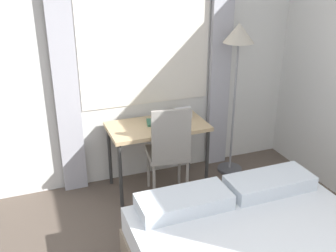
{
  "coord_description": "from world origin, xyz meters",
  "views": [
    {
      "loc": [
        -1.07,
        -0.68,
        2.28
      ],
      "look_at": [
        0.1,
        2.41,
        0.87
      ],
      "focal_mm": 42.0,
      "sensor_mm": 36.0,
      "label": 1
    }
  ],
  "objects_px": {
    "desk": "(158,131)",
    "telephone": "(183,113)",
    "desk_chair": "(169,148)",
    "book": "(159,122)",
    "standing_lamp": "(238,51)"
  },
  "relations": [
    {
      "from": "standing_lamp",
      "to": "desk_chair",
      "type": "bearing_deg",
      "value": -162.6
    },
    {
      "from": "desk_chair",
      "to": "book",
      "type": "height_order",
      "value": "desk_chair"
    },
    {
      "from": "desk",
      "to": "standing_lamp",
      "type": "relative_size",
      "value": 0.6
    },
    {
      "from": "standing_lamp",
      "to": "book",
      "type": "relative_size",
      "value": 6.17
    },
    {
      "from": "book",
      "to": "telephone",
      "type": "bearing_deg",
      "value": 15.68
    },
    {
      "from": "desk_chair",
      "to": "telephone",
      "type": "distance_m",
      "value": 0.51
    },
    {
      "from": "standing_lamp",
      "to": "telephone",
      "type": "distance_m",
      "value": 0.86
    },
    {
      "from": "telephone",
      "to": "standing_lamp",
      "type": "bearing_deg",
      "value": -8.73
    },
    {
      "from": "standing_lamp",
      "to": "book",
      "type": "bearing_deg",
      "value": 179.87
    },
    {
      "from": "desk",
      "to": "telephone",
      "type": "bearing_deg",
      "value": 20.01
    },
    {
      "from": "telephone",
      "to": "desk",
      "type": "bearing_deg",
      "value": -159.99
    },
    {
      "from": "desk",
      "to": "standing_lamp",
      "type": "height_order",
      "value": "standing_lamp"
    },
    {
      "from": "desk_chair",
      "to": "book",
      "type": "distance_m",
      "value": 0.33
    },
    {
      "from": "desk_chair",
      "to": "standing_lamp",
      "type": "height_order",
      "value": "standing_lamp"
    },
    {
      "from": "desk",
      "to": "telephone",
      "type": "distance_m",
      "value": 0.37
    }
  ]
}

